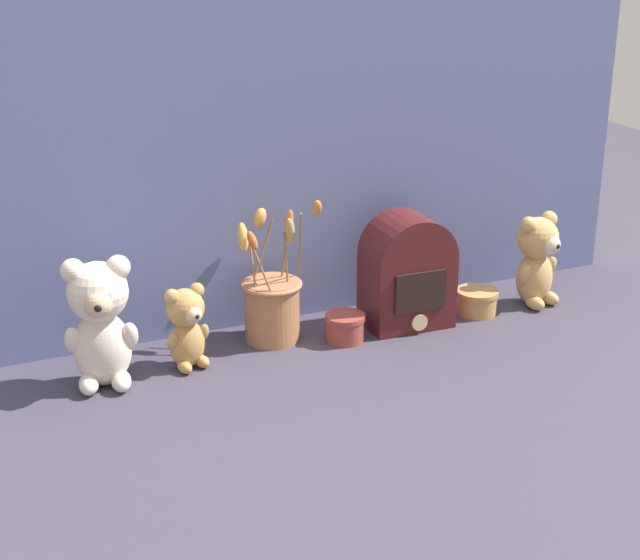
{
  "coord_description": "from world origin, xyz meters",
  "views": [
    {
      "loc": [
        -0.76,
        -1.68,
        0.85
      ],
      "look_at": [
        0.0,
        0.02,
        0.14
      ],
      "focal_mm": 55.0,
      "sensor_mm": 36.0,
      "label": 1
    }
  ],
  "objects_px": {
    "teddy_bear_large": "(100,320)",
    "teddy_bear_small": "(187,326)",
    "vintage_radio": "(407,272)",
    "decorative_tin_tall": "(477,301)",
    "flower_vase": "(272,303)",
    "decorative_tin_short": "(345,327)",
    "teddy_bear_medium": "(537,258)"
  },
  "relations": [
    {
      "from": "teddy_bear_small",
      "to": "teddy_bear_medium",
      "type": "bearing_deg",
      "value": -0.49
    },
    {
      "from": "decorative_tin_tall",
      "to": "teddy_bear_medium",
      "type": "bearing_deg",
      "value": -2.92
    },
    {
      "from": "decorative_tin_tall",
      "to": "vintage_radio",
      "type": "bearing_deg",
      "value": 176.07
    },
    {
      "from": "teddy_bear_small",
      "to": "flower_vase",
      "type": "relative_size",
      "value": 0.56
    },
    {
      "from": "vintage_radio",
      "to": "decorative_tin_tall",
      "type": "distance_m",
      "value": 0.2
    },
    {
      "from": "teddy_bear_large",
      "to": "decorative_tin_short",
      "type": "bearing_deg",
      "value": -0.15
    },
    {
      "from": "teddy_bear_large",
      "to": "decorative_tin_tall",
      "type": "distance_m",
      "value": 0.84
    },
    {
      "from": "teddy_bear_small",
      "to": "decorative_tin_short",
      "type": "height_order",
      "value": "teddy_bear_small"
    },
    {
      "from": "decorative_tin_tall",
      "to": "decorative_tin_short",
      "type": "bearing_deg",
      "value": -178.0
    },
    {
      "from": "teddy_bear_small",
      "to": "vintage_radio",
      "type": "xyz_separation_m",
      "value": [
        0.49,
        0.01,
        0.03
      ]
    },
    {
      "from": "decorative_tin_short",
      "to": "flower_vase",
      "type": "bearing_deg",
      "value": 154.07
    },
    {
      "from": "teddy_bear_medium",
      "to": "decorative_tin_tall",
      "type": "bearing_deg",
      "value": 177.08
    },
    {
      "from": "teddy_bear_medium",
      "to": "decorative_tin_short",
      "type": "xyz_separation_m",
      "value": [
        -0.48,
        -0.0,
        -0.08
      ]
    },
    {
      "from": "teddy_bear_large",
      "to": "vintage_radio",
      "type": "bearing_deg",
      "value": 1.91
    },
    {
      "from": "teddy_bear_small",
      "to": "decorative_tin_short",
      "type": "bearing_deg",
      "value": -1.87
    },
    {
      "from": "teddy_bear_small",
      "to": "decorative_tin_short",
      "type": "distance_m",
      "value": 0.34
    },
    {
      "from": "flower_vase",
      "to": "decorative_tin_tall",
      "type": "relative_size",
      "value": 3.25
    },
    {
      "from": "vintage_radio",
      "to": "teddy_bear_small",
      "type": "bearing_deg",
      "value": -178.56
    },
    {
      "from": "teddy_bear_small",
      "to": "decorative_tin_tall",
      "type": "relative_size",
      "value": 1.81
    },
    {
      "from": "teddy_bear_large",
      "to": "teddy_bear_medium",
      "type": "distance_m",
      "value": 0.98
    },
    {
      "from": "teddy_bear_large",
      "to": "flower_vase",
      "type": "xyz_separation_m",
      "value": [
        0.37,
        0.06,
        -0.05
      ]
    },
    {
      "from": "flower_vase",
      "to": "decorative_tin_tall",
      "type": "xyz_separation_m",
      "value": [
        0.47,
        -0.05,
        -0.05
      ]
    },
    {
      "from": "teddy_bear_large",
      "to": "teddy_bear_medium",
      "type": "xyz_separation_m",
      "value": [
        0.98,
        0.0,
        -0.02
      ]
    },
    {
      "from": "teddy_bear_medium",
      "to": "decorative_tin_short",
      "type": "distance_m",
      "value": 0.48
    },
    {
      "from": "teddy_bear_large",
      "to": "teddy_bear_small",
      "type": "distance_m",
      "value": 0.17
    },
    {
      "from": "teddy_bear_medium",
      "to": "decorative_tin_tall",
      "type": "height_order",
      "value": "teddy_bear_medium"
    },
    {
      "from": "teddy_bear_medium",
      "to": "flower_vase",
      "type": "bearing_deg",
      "value": 174.23
    },
    {
      "from": "teddy_bear_medium",
      "to": "flower_vase",
      "type": "relative_size",
      "value": 0.7
    },
    {
      "from": "teddy_bear_large",
      "to": "teddy_bear_small",
      "type": "height_order",
      "value": "teddy_bear_large"
    },
    {
      "from": "teddy_bear_small",
      "to": "vintage_radio",
      "type": "bearing_deg",
      "value": 1.44
    },
    {
      "from": "vintage_radio",
      "to": "decorative_tin_short",
      "type": "xyz_separation_m",
      "value": [
        -0.16,
        -0.02,
        -0.09
      ]
    },
    {
      "from": "decorative_tin_short",
      "to": "teddy_bear_medium",
      "type": "bearing_deg",
      "value": 0.48
    }
  ]
}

